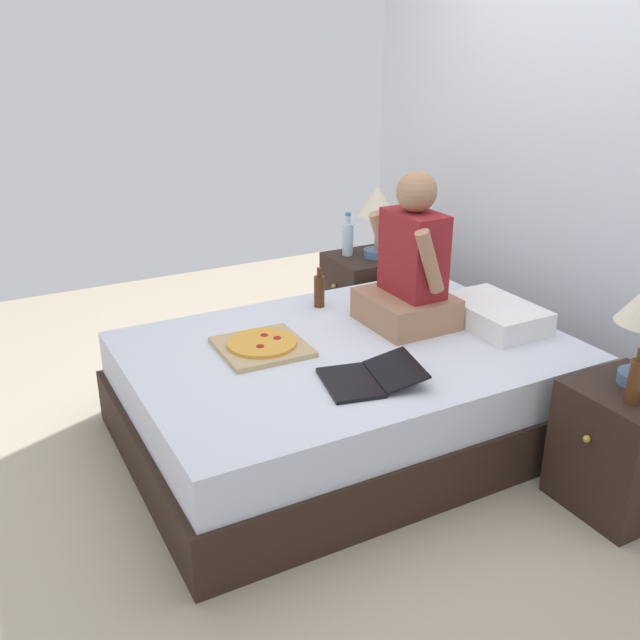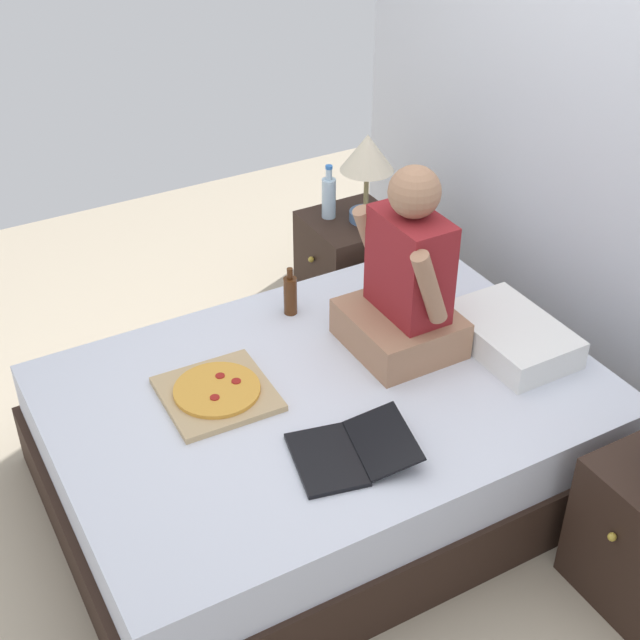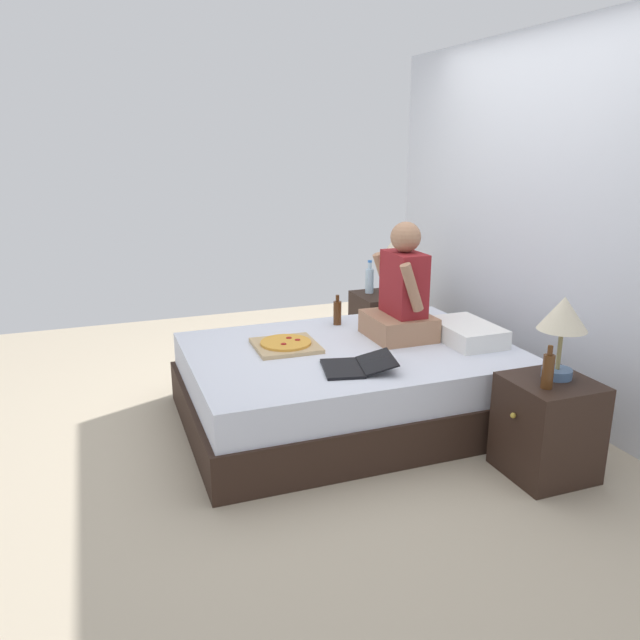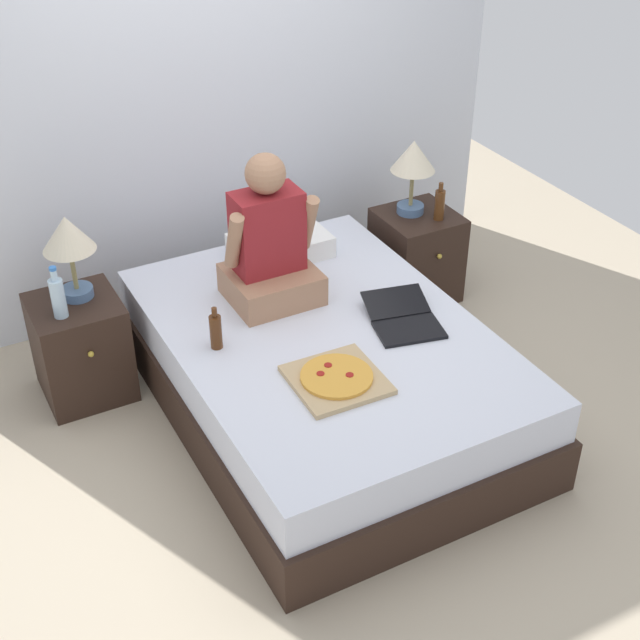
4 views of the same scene
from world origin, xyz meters
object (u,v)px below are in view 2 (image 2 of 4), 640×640
Objects in this scene: bed at (325,436)px; lamp_on_left_nightstand at (367,159)px; water_bottle at (329,197)px; beer_bottle_on_bed at (290,295)px; laptop at (345,453)px; nightstand_left at (351,267)px; person_seated at (405,284)px; pizza_box at (217,393)px.

lamp_on_left_nightstand reaches higher than bed.
beer_bottle_on_bed is at bearing -41.50° from water_bottle.
beer_bottle_on_bed reaches higher than laptop.
lamp_on_left_nightstand reaches higher than nightstand_left.
bed is at bearing -13.07° from beer_bottle_on_bed.
person_seated is at bearing 34.53° from beer_bottle_on_bed.
laptop reaches higher than pizza_box.
nightstand_left is (-1.03, 0.74, 0.03)m from bed.
bed is at bearing 69.18° from pizza_box.
lamp_on_left_nightstand is 1.69m from laptop.
pizza_box is at bearing -46.95° from water_bottle.
pizza_box is at bearing -93.85° from person_seated.
bed is at bearing -38.44° from lamp_on_left_nightstand.
beer_bottle_on_bed is at bearing -50.12° from nightstand_left.
nightstand_left is 0.86m from beer_bottle_on_bed.
water_bottle is 0.35× the size of person_seated.
nightstand_left is 1.22× the size of lamp_on_left_nightstand.
bed is at bearing -30.20° from water_bottle.
beer_bottle_on_bed is at bearing 126.12° from pizza_box.
lamp_on_left_nightstand reaches higher than beer_bottle_on_bed.
nightstand_left is at bearing 129.88° from beer_bottle_on_bed.
water_bottle is 0.67× the size of pizza_box.
lamp_on_left_nightstand is (-0.99, 0.79, 0.63)m from bed.
water_bottle is 1.68m from laptop.
lamp_on_left_nightstand is 1.10× the size of pizza_box.
pizza_box is at bearing -54.24° from lamp_on_left_nightstand.
water_bottle reaches higher than laptop.
water_bottle is (-0.08, -0.09, 0.39)m from nightstand_left.
water_bottle reaches higher than pizza_box.
lamp_on_left_nightstand is 0.58× the size of person_seated.
beer_bottle_on_bed is at bearing 166.93° from bed.
water_bottle is 0.58× the size of laptop.
beer_bottle_on_bed is (-0.89, 0.25, 0.07)m from laptop.
lamp_on_left_nightstand reaches higher than laptop.
pizza_box is (0.84, -1.17, -0.36)m from lamp_on_left_nightstand.
laptop is at bearing -15.86° from beer_bottle_on_bed.
lamp_on_left_nightstand is at bearing 49.40° from water_bottle.
water_bottle is at bearing 138.50° from beer_bottle_on_bed.
person_seated is at bearing -13.06° from water_bottle.
bed is 4.70× the size of lamp_on_left_nightstand.
nightstand_left is 1.45m from pizza_box.
pizza_box is (0.88, -1.12, 0.24)m from nightstand_left.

